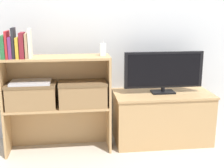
% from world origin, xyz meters
% --- Properties ---
extents(ground_plane, '(16.00, 16.00, 0.00)m').
position_xyz_m(ground_plane, '(0.00, 0.00, 0.00)').
color(ground_plane, '#BCB2A3').
extents(wall_back, '(10.00, 0.05, 2.40)m').
position_xyz_m(wall_back, '(0.00, 0.49, 1.20)').
color(wall_back, silver).
rests_on(wall_back, ground_plane).
extents(tv_stand, '(0.94, 0.48, 0.50)m').
position_xyz_m(tv_stand, '(0.51, 0.23, 0.25)').
color(tv_stand, tan).
rests_on(tv_stand, ground_plane).
extents(tv, '(0.76, 0.14, 0.40)m').
position_xyz_m(tv, '(0.51, 0.23, 0.71)').
color(tv, black).
rests_on(tv, tv_stand).
extents(bookshelf_lower_tier, '(0.95, 0.29, 0.43)m').
position_xyz_m(bookshelf_lower_tier, '(-0.49, 0.20, 0.27)').
color(bookshelf_lower_tier, tan).
rests_on(bookshelf_lower_tier, ground_plane).
extents(bookshelf_upper_tier, '(0.95, 0.29, 0.45)m').
position_xyz_m(bookshelf_upper_tier, '(-0.49, 0.20, 0.72)').
color(bookshelf_upper_tier, tan).
rests_on(bookshelf_upper_tier, bookshelf_lower_tier).
extents(book_forest, '(0.04, 0.15, 0.19)m').
position_xyz_m(book_forest, '(-0.92, 0.10, 0.98)').
color(book_forest, '#286638').
rests_on(book_forest, bookshelf_upper_tier).
extents(book_crimson, '(0.02, 0.16, 0.23)m').
position_xyz_m(book_crimson, '(-0.89, 0.10, 1.00)').
color(book_crimson, '#B22328').
rests_on(book_crimson, bookshelf_upper_tier).
extents(book_plum, '(0.03, 0.15, 0.18)m').
position_xyz_m(book_plum, '(-0.86, 0.10, 0.97)').
color(book_plum, '#6B2D66').
rests_on(book_plum, bookshelf_upper_tier).
extents(book_charcoal, '(0.02, 0.13, 0.26)m').
position_xyz_m(book_charcoal, '(-0.83, 0.10, 1.01)').
color(book_charcoal, '#232328').
rests_on(book_charcoal, bookshelf_upper_tier).
extents(book_mustard, '(0.03, 0.15, 0.17)m').
position_xyz_m(book_mustard, '(-0.80, 0.10, 0.97)').
color(book_mustard, gold).
rests_on(book_mustard, bookshelf_upper_tier).
extents(book_maroon, '(0.04, 0.16, 0.21)m').
position_xyz_m(book_maroon, '(-0.77, 0.10, 0.99)').
color(book_maroon, maroon).
rests_on(book_maroon, bookshelf_upper_tier).
extents(book_tan, '(0.02, 0.16, 0.21)m').
position_xyz_m(book_tan, '(-0.73, 0.10, 0.98)').
color(book_tan, tan).
rests_on(book_tan, bookshelf_upper_tier).
extents(book_ivory, '(0.02, 0.12, 0.25)m').
position_xyz_m(book_ivory, '(-0.70, 0.10, 1.00)').
color(book_ivory, silver).
rests_on(book_ivory, bookshelf_upper_tier).
extents(baby_monitor, '(0.05, 0.04, 0.14)m').
position_xyz_m(baby_monitor, '(-0.08, 0.14, 0.94)').
color(baby_monitor, white).
rests_on(baby_monitor, bookshelf_upper_tier).
extents(storage_basket_left, '(0.43, 0.25, 0.22)m').
position_xyz_m(storage_basket_left, '(-0.72, 0.13, 0.55)').
color(storage_basket_left, '#937047').
rests_on(storage_basket_left, bookshelf_lower_tier).
extents(storage_basket_right, '(0.43, 0.25, 0.22)m').
position_xyz_m(storage_basket_right, '(-0.27, 0.13, 0.55)').
color(storage_basket_right, '#937047').
rests_on(storage_basket_right, bookshelf_lower_tier).
extents(laptop, '(0.35, 0.24, 0.02)m').
position_xyz_m(laptop, '(-0.72, 0.13, 0.66)').
color(laptop, '#BCBCC1').
rests_on(laptop, storage_basket_left).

